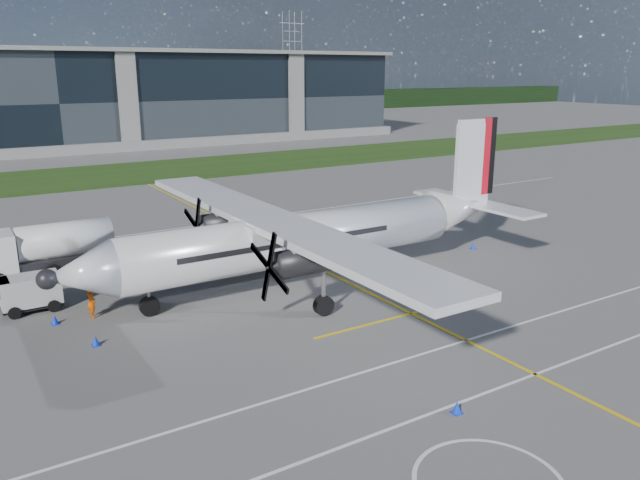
{
  "coord_description": "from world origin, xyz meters",
  "views": [
    {
      "loc": [
        -17.28,
        -29.29,
        12.36
      ],
      "look_at": [
        1.79,
        1.06,
        2.54
      ],
      "focal_mm": 35.0,
      "sensor_mm": 36.0,
      "label": 1
    }
  ],
  "objects_px": {
    "ground_crew_person": "(91,299)",
    "safety_cone_nose_port": "(96,341)",
    "safety_cone_tail": "(473,246)",
    "turboprop_aircraft": "(312,207)",
    "baggage_tug": "(30,293)",
    "safety_cone_portwing": "(457,407)",
    "pylon_east": "(292,61)",
    "fuel_tanker_truck": "(34,251)",
    "safety_cone_nose_stbd": "(55,320)"
  },
  "relations": [
    {
      "from": "fuel_tanker_truck",
      "to": "safety_cone_portwing",
      "type": "xyz_separation_m",
      "value": [
        10.67,
        -25.52,
        -1.36
      ]
    },
    {
      "from": "baggage_tug",
      "to": "safety_cone_nose_stbd",
      "type": "distance_m",
      "value": 2.86
    },
    {
      "from": "safety_cone_nose_port",
      "to": "safety_cone_portwing",
      "type": "bearing_deg",
      "value": -52.97
    },
    {
      "from": "baggage_tug",
      "to": "safety_cone_portwing",
      "type": "distance_m",
      "value": 22.89
    },
    {
      "from": "fuel_tanker_truck",
      "to": "baggage_tug",
      "type": "xyz_separation_m",
      "value": [
        -1.12,
        -5.91,
        -0.66
      ]
    },
    {
      "from": "pylon_east",
      "to": "safety_cone_nose_stbd",
      "type": "xyz_separation_m",
      "value": [
        -98.09,
        -147.57,
        -14.75
      ]
    },
    {
      "from": "baggage_tug",
      "to": "safety_cone_nose_port",
      "type": "xyz_separation_m",
      "value": [
        1.81,
        -6.38,
        -0.7
      ]
    },
    {
      "from": "safety_cone_portwing",
      "to": "safety_cone_nose_stbd",
      "type": "height_order",
      "value": "same"
    },
    {
      "from": "ground_crew_person",
      "to": "turboprop_aircraft",
      "type": "bearing_deg",
      "value": -107.95
    },
    {
      "from": "ground_crew_person",
      "to": "safety_cone_tail",
      "type": "relative_size",
      "value": 3.97
    },
    {
      "from": "pylon_east",
      "to": "safety_cone_portwing",
      "type": "height_order",
      "value": "pylon_east"
    },
    {
      "from": "fuel_tanker_truck",
      "to": "baggage_tug",
      "type": "relative_size",
      "value": 2.72
    },
    {
      "from": "ground_crew_person",
      "to": "safety_cone_nose_port",
      "type": "bearing_deg",
      "value": 157.69
    },
    {
      "from": "fuel_tanker_truck",
      "to": "safety_cone_nose_port",
      "type": "relative_size",
      "value": 17.14
    },
    {
      "from": "ground_crew_person",
      "to": "safety_cone_nose_stbd",
      "type": "bearing_deg",
      "value": 75.21
    },
    {
      "from": "pylon_east",
      "to": "safety_cone_portwing",
      "type": "relative_size",
      "value": 60.0
    },
    {
      "from": "fuel_tanker_truck",
      "to": "safety_cone_portwing",
      "type": "distance_m",
      "value": 27.69
    },
    {
      "from": "pylon_east",
      "to": "safety_cone_nose_stbd",
      "type": "relative_size",
      "value": 60.0
    },
    {
      "from": "safety_cone_nose_stbd",
      "to": "safety_cone_tail",
      "type": "distance_m",
      "value": 27.83
    },
    {
      "from": "turboprop_aircraft",
      "to": "safety_cone_tail",
      "type": "xyz_separation_m",
      "value": [
        13.51,
        0.06,
        -4.36
      ]
    },
    {
      "from": "baggage_tug",
      "to": "safety_cone_portwing",
      "type": "height_order",
      "value": "baggage_tug"
    },
    {
      "from": "turboprop_aircraft",
      "to": "safety_cone_tail",
      "type": "relative_size",
      "value": 61.51
    },
    {
      "from": "safety_cone_nose_stbd",
      "to": "safety_cone_tail",
      "type": "xyz_separation_m",
      "value": [
        27.79,
        -1.37,
        0.0
      ]
    },
    {
      "from": "pylon_east",
      "to": "ground_crew_person",
      "type": "bearing_deg",
      "value": -123.11
    },
    {
      "from": "fuel_tanker_truck",
      "to": "safety_cone_nose_stbd",
      "type": "distance_m",
      "value": 8.72
    },
    {
      "from": "safety_cone_nose_stbd",
      "to": "fuel_tanker_truck",
      "type": "bearing_deg",
      "value": 86.96
    },
    {
      "from": "ground_crew_person",
      "to": "safety_cone_nose_port",
      "type": "xyz_separation_m",
      "value": [
        -0.66,
        -3.6,
        -0.74
      ]
    },
    {
      "from": "ground_crew_person",
      "to": "safety_cone_tail",
      "type": "xyz_separation_m",
      "value": [
        25.99,
        -1.28,
        -0.74
      ]
    },
    {
      "from": "safety_cone_nose_stbd",
      "to": "turboprop_aircraft",
      "type": "bearing_deg",
      "value": -5.71
    },
    {
      "from": "turboprop_aircraft",
      "to": "safety_cone_portwing",
      "type": "relative_size",
      "value": 61.51
    },
    {
      "from": "pylon_east",
      "to": "baggage_tug",
      "type": "xyz_separation_m",
      "value": [
        -98.75,
        -144.87,
        -14.05
      ]
    },
    {
      "from": "baggage_tug",
      "to": "fuel_tanker_truck",
      "type": "bearing_deg",
      "value": 79.28
    },
    {
      "from": "safety_cone_tail",
      "to": "turboprop_aircraft",
      "type": "bearing_deg",
      "value": -179.75
    },
    {
      "from": "safety_cone_portwing",
      "to": "safety_cone_tail",
      "type": "relative_size",
      "value": 1.0
    },
    {
      "from": "pylon_east",
      "to": "safety_cone_nose_stbd",
      "type": "bearing_deg",
      "value": -123.61
    },
    {
      "from": "pylon_east",
      "to": "turboprop_aircraft",
      "type": "distance_m",
      "value": 171.26
    },
    {
      "from": "fuel_tanker_truck",
      "to": "baggage_tug",
      "type": "bearing_deg",
      "value": -100.72
    },
    {
      "from": "safety_cone_portwing",
      "to": "safety_cone_nose_stbd",
      "type": "bearing_deg",
      "value": 123.32
    },
    {
      "from": "turboprop_aircraft",
      "to": "fuel_tanker_truck",
      "type": "height_order",
      "value": "turboprop_aircraft"
    },
    {
      "from": "baggage_tug",
      "to": "safety_cone_tail",
      "type": "distance_m",
      "value": 28.75
    },
    {
      "from": "ground_crew_person",
      "to": "pylon_east",
      "type": "bearing_deg",
      "value": -44.94
    },
    {
      "from": "safety_cone_nose_port",
      "to": "ground_crew_person",
      "type": "bearing_deg",
      "value": 79.53
    },
    {
      "from": "turboprop_aircraft",
      "to": "fuel_tanker_truck",
      "type": "bearing_deg",
      "value": 144.04
    },
    {
      "from": "turboprop_aircraft",
      "to": "safety_cone_portwing",
      "type": "distance_m",
      "value": 16.4
    },
    {
      "from": "baggage_tug",
      "to": "safety_cone_portwing",
      "type": "xyz_separation_m",
      "value": [
        11.79,
        -19.61,
        -0.7
      ]
    },
    {
      "from": "safety_cone_nose_port",
      "to": "safety_cone_tail",
      "type": "bearing_deg",
      "value": 4.97
    },
    {
      "from": "baggage_tug",
      "to": "safety_cone_nose_stbd",
      "type": "relative_size",
      "value": 6.31
    },
    {
      "from": "safety_cone_nose_port",
      "to": "safety_cone_tail",
      "type": "xyz_separation_m",
      "value": [
        26.65,
        2.32,
        0.0
      ]
    },
    {
      "from": "pylon_east",
      "to": "baggage_tug",
      "type": "bearing_deg",
      "value": -124.28
    },
    {
      "from": "fuel_tanker_truck",
      "to": "ground_crew_person",
      "type": "height_order",
      "value": "fuel_tanker_truck"
    }
  ]
}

